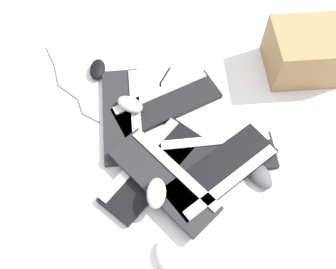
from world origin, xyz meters
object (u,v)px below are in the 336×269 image
object	(u,v)px
keyboard_5	(221,171)
cardboard_box	(306,52)
mouse_5	(130,104)
keyboard_4	(164,180)
mouse_1	(260,177)
mouse_4	(260,175)
keyboard_1	(217,154)
mouse_0	(166,256)
keyboard_3	(123,115)
keyboard_0	(151,168)
mouse_2	(156,193)
mouse_3	(98,69)
keyboard_2	(167,103)

from	to	relation	value
keyboard_5	cardboard_box	xyz separation A→B (m)	(-0.60, 0.23, 0.06)
mouse_5	keyboard_5	bearing A→B (deg)	169.72
keyboard_4	cardboard_box	size ratio (longest dim) A/B	1.52
mouse_1	mouse_4	size ratio (longest dim) A/B	1.00
keyboard_1	keyboard_4	size ratio (longest dim) A/B	1.02
keyboard_4	mouse_1	distance (m)	0.35
keyboard_5	mouse_0	bearing A→B (deg)	-18.88
mouse_0	keyboard_4	bearing A→B (deg)	164.57
keyboard_5	keyboard_3	bearing A→B (deg)	-109.46
keyboard_0	keyboard_5	xyz separation A→B (m)	(-0.04, 0.25, 0.03)
mouse_0	mouse_5	distance (m)	0.60
mouse_2	mouse_5	size ratio (longest dim) A/B	1.00
mouse_3	mouse_4	distance (m)	0.81
keyboard_5	mouse_4	distance (m)	0.15
keyboard_1	keyboard_3	world-z (taller)	same
keyboard_4	mouse_1	bearing A→B (deg)	108.90
mouse_5	keyboard_1	bearing A→B (deg)	178.56
keyboard_4	mouse_5	xyz separation A→B (m)	(-0.27, -0.22, 0.01)
keyboard_4	keyboard_2	bearing A→B (deg)	-165.82
cardboard_box	keyboard_4	bearing A→B (deg)	-31.40
keyboard_3	cardboard_box	bearing A→B (deg)	124.16
keyboard_3	mouse_3	bearing A→B (deg)	-136.42
mouse_0	mouse_1	bearing A→B (deg)	112.45
keyboard_3	keyboard_1	bearing A→B (deg)	79.73
keyboard_0	keyboard_2	size ratio (longest dim) A/B	1.10
keyboard_1	mouse_2	size ratio (longest dim) A/B	4.22
keyboard_0	keyboard_2	world-z (taller)	same
keyboard_2	keyboard_3	size ratio (longest dim) A/B	0.91
mouse_5	cardboard_box	size ratio (longest dim) A/B	0.37
keyboard_1	keyboard_5	xyz separation A→B (m)	(0.08, 0.03, 0.03)
keyboard_0	mouse_5	world-z (taller)	mouse_5
mouse_2	cardboard_box	world-z (taller)	cardboard_box
keyboard_4	mouse_5	world-z (taller)	mouse_5
keyboard_1	mouse_5	distance (m)	0.40
keyboard_2	keyboard_3	xyz separation A→B (m)	(0.10, -0.16, 0.00)
keyboard_3	keyboard_5	distance (m)	0.46
keyboard_3	mouse_5	bearing A→B (deg)	144.92
mouse_5	cardboard_box	bearing A→B (deg)	-132.72
keyboard_3	keyboard_4	xyz separation A→B (m)	(0.24, 0.24, 0.03)
keyboard_0	mouse_5	distance (m)	0.28
keyboard_0	keyboard_3	size ratio (longest dim) A/B	1.00
keyboard_4	mouse_1	world-z (taller)	keyboard_4
keyboard_1	mouse_3	size ratio (longest dim) A/B	4.22
mouse_4	mouse_3	bearing A→B (deg)	-158.90
mouse_5	mouse_2	bearing A→B (deg)	135.86
keyboard_1	mouse_2	bearing A→B (deg)	-36.23
keyboard_1	mouse_0	xyz separation A→B (m)	(0.41, -0.09, 0.01)
cardboard_box	mouse_0	bearing A→B (deg)	-20.21
keyboard_4	cardboard_box	bearing A→B (deg)	148.60
keyboard_3	mouse_1	world-z (taller)	mouse_1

